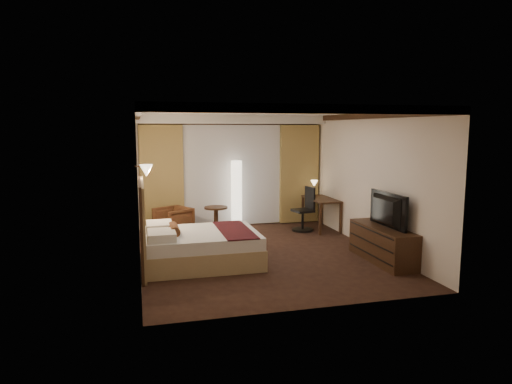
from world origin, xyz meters
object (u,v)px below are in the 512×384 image
object	(u,v)px
dresser	(382,244)
office_chair	(303,209)
armchair	(173,220)
side_table	(216,219)
television	(382,209)
desk	(321,214)
bed	(202,248)
floor_lamp	(237,194)

from	to	relation	value
dresser	office_chair	bearing A→B (deg)	101.10
armchair	office_chair	world-z (taller)	office_chair
side_table	television	bearing A→B (deg)	-50.99
armchair	side_table	bearing A→B (deg)	64.78
side_table	desk	bearing A→B (deg)	-7.54
desk	dresser	bearing A→B (deg)	-88.96
bed	dresser	world-z (taller)	dresser
side_table	television	size ratio (longest dim) A/B	0.52
armchair	desk	bearing A→B (deg)	56.05
bed	office_chair	world-z (taller)	office_chair
armchair	side_table	distance (m)	0.99
television	side_table	bearing A→B (deg)	38.32
armchair	side_table	size ratio (longest dim) A/B	1.19
armchair	desk	xyz separation A→B (m)	(3.46, -0.25, 0.02)
office_chair	television	world-z (taller)	television
office_chair	side_table	bearing A→B (deg)	158.25
armchair	floor_lamp	world-z (taller)	floor_lamp
floor_lamp	office_chair	size ratio (longest dim) A/B	1.58
armchair	television	world-z (taller)	television
office_chair	dresser	distance (m)	2.76
desk	office_chair	bearing A→B (deg)	-174.05
armchair	floor_lamp	bearing A→B (deg)	74.00
dresser	television	xyz separation A→B (m)	(-0.03, 0.00, 0.65)
bed	armchair	size ratio (longest dim) A/B	2.82
floor_lamp	dresser	bearing A→B (deg)	-59.77
side_table	dresser	xyz separation A→B (m)	(2.52, -3.08, 0.02)
desk	dresser	world-z (taller)	desk
desk	office_chair	world-z (taller)	office_chair
floor_lamp	dresser	world-z (taller)	floor_lamp
side_table	television	world-z (taller)	television
dresser	television	world-z (taller)	television
armchair	floor_lamp	distance (m)	1.66
desk	dresser	xyz separation A→B (m)	(0.05, -2.75, -0.06)
side_table	desk	size ratio (longest dim) A/B	0.49
office_chair	television	xyz separation A→B (m)	(0.50, -2.70, 0.45)
floor_lamp	television	size ratio (longest dim) A/B	1.44
armchair	dresser	bearing A→B (deg)	19.65
floor_lamp	television	xyz separation A→B (m)	(1.94, -3.38, 0.15)
floor_lamp	television	world-z (taller)	floor_lamp
office_chair	dresser	xyz separation A→B (m)	(0.53, -2.70, -0.20)
side_table	floor_lamp	size ratio (longest dim) A/B	0.36
desk	television	bearing A→B (deg)	-89.58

